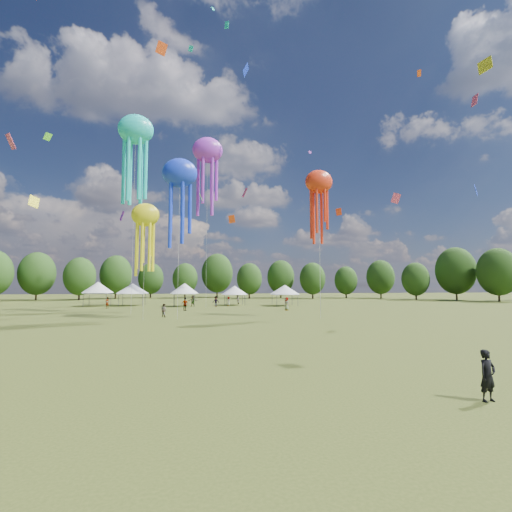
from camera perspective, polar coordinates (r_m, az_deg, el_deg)
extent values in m
plane|color=#384416|center=(14.01, 1.88, -19.91)|extent=(300.00, 300.00, 0.00)
imported|color=black|center=(14.39, 32.44, -15.46)|extent=(0.65, 0.48, 1.63)
imported|color=gray|center=(44.24, -14.20, -8.25)|extent=(0.94, 0.90, 1.53)
imported|color=gray|center=(66.34, -4.32, -7.06)|extent=(0.57, 0.83, 1.64)
imported|color=gray|center=(72.26, -2.92, -6.83)|extent=(0.93, 1.03, 1.72)
imported|color=gray|center=(63.77, -6.28, -7.06)|extent=(1.18, 0.69, 1.82)
imported|color=gray|center=(54.51, -11.04, -7.41)|extent=(1.18, 0.95, 1.87)
imported|color=gray|center=(65.54, -9.83, -6.91)|extent=(1.87, 0.99, 1.92)
imported|color=gray|center=(63.46, -22.21, -6.76)|extent=(0.73, 0.80, 1.83)
imported|color=gray|center=(54.77, 4.82, -7.44)|extent=(0.86, 1.08, 1.92)
cylinder|color=#47474C|center=(69.82, -25.37, -6.25)|extent=(0.08, 0.08, 2.27)
cylinder|color=#47474C|center=(73.45, -24.59, -6.17)|extent=(0.08, 0.08, 2.27)
cylinder|color=#47474C|center=(68.93, -22.35, -6.37)|extent=(0.08, 0.08, 2.27)
cylinder|color=#47474C|center=(72.60, -21.71, -6.29)|extent=(0.08, 0.08, 2.27)
cube|color=silver|center=(71.14, -23.48, -5.32)|extent=(4.15, 4.15, 0.10)
cone|color=silver|center=(71.13, -23.45, -4.50)|extent=(5.40, 5.40, 1.94)
cylinder|color=#47474C|center=(68.95, -20.67, -6.49)|extent=(0.08, 0.08, 2.12)
cylinder|color=#47474C|center=(72.93, -20.08, -6.38)|extent=(0.08, 0.08, 2.12)
cylinder|color=#47474C|center=(68.32, -17.31, -6.59)|extent=(0.08, 0.08, 2.12)
cylinder|color=#47474C|center=(72.33, -16.90, -6.48)|extent=(0.08, 0.08, 2.12)
cube|color=silver|center=(70.57, -18.72, -5.59)|extent=(4.45, 4.45, 0.10)
cone|color=silver|center=(70.56, -18.70, -4.81)|extent=(5.78, 5.78, 1.82)
cylinder|color=#47474C|center=(64.29, -12.72, -6.82)|extent=(0.08, 0.08, 2.14)
cylinder|color=#47474C|center=(67.75, -12.58, -6.70)|extent=(0.08, 0.08, 2.14)
cylinder|color=#47474C|center=(64.23, -9.61, -6.87)|extent=(0.08, 0.08, 2.14)
cylinder|color=#47474C|center=(67.68, -9.63, -6.75)|extent=(0.08, 0.08, 2.14)
cube|color=silver|center=(65.93, -11.12, -5.81)|extent=(3.86, 3.86, 0.10)
cone|color=silver|center=(65.92, -11.11, -4.97)|extent=(5.02, 5.02, 1.83)
cylinder|color=#47474C|center=(66.42, -4.66, -6.94)|extent=(0.08, 0.08, 1.89)
cylinder|color=#47474C|center=(69.80, -4.92, -6.83)|extent=(0.08, 0.08, 1.89)
cylinder|color=#47474C|center=(66.82, -1.75, -6.94)|extent=(0.08, 0.08, 1.89)
cylinder|color=#47474C|center=(70.18, -2.14, -6.83)|extent=(0.08, 0.08, 1.89)
cube|color=silver|center=(68.25, -3.37, -6.05)|extent=(3.79, 3.79, 0.10)
cone|color=silver|center=(68.24, -3.36, -5.33)|extent=(4.93, 4.93, 1.62)
cylinder|color=#47474C|center=(64.40, 3.27, -6.99)|extent=(0.08, 0.08, 1.97)
cylinder|color=#47474C|center=(68.12, 2.53, -6.86)|extent=(0.08, 0.08, 1.97)
cylinder|color=#47474C|center=(65.38, 6.55, -6.93)|extent=(0.08, 0.08, 1.97)
cylinder|color=#47474C|center=(69.04, 5.65, -6.82)|extent=(0.08, 0.08, 1.97)
cube|color=silver|center=(66.68, 4.50, -6.01)|extent=(4.21, 4.21, 0.10)
cone|color=silver|center=(66.66, 4.49, -5.25)|extent=(5.48, 5.48, 1.69)
ellipsoid|color=#1937E7|center=(42.73, -11.80, 12.54)|extent=(3.88, 2.72, 3.30)
cylinder|color=beige|center=(41.09, -11.99, 1.67)|extent=(0.03, 0.03, 16.22)
ellipsoid|color=#B231DC|center=(65.43, -7.56, 16.05)|extent=(5.16, 3.61, 4.38)
cylinder|color=beige|center=(62.01, -7.69, 4.42)|extent=(0.03, 0.03, 26.71)
ellipsoid|color=red|center=(43.86, 9.77, 11.34)|extent=(3.23, 2.26, 2.75)
cylinder|color=beige|center=(42.40, 9.92, 1.09)|extent=(0.03, 0.03, 15.69)
ellipsoid|color=#1AE3D9|center=(53.89, -18.25, 18.24)|extent=(4.64, 3.25, 3.94)
cylinder|color=beige|center=(50.47, -18.60, 5.35)|extent=(0.03, 0.03, 24.40)
ellipsoid|color=#FFF11A|center=(42.39, -16.88, 6.15)|extent=(3.04, 2.13, 2.59)
cylinder|color=beige|center=(41.73, -17.06, -1.60)|extent=(0.03, 0.03, 11.45)
cube|color=#1AE3D9|center=(59.96, -4.58, 32.28)|extent=(0.56, 0.79, 1.06)
cube|color=#FF4B73|center=(71.43, -1.77, 9.86)|extent=(0.92, 1.94, 2.21)
cube|color=#B231DC|center=(87.65, 8.44, 15.72)|extent=(0.59, 0.24, 0.73)
cube|color=#EC460E|center=(60.70, -3.80, 5.77)|extent=(1.14, 0.49, 1.46)
cube|color=#FFF11A|center=(38.52, 32.14, 23.90)|extent=(0.77, 1.37, 1.51)
cube|color=#1AE3D9|center=(78.79, -10.15, 29.25)|extent=(1.03, 0.54, 1.21)
cube|color=#FF4B73|center=(55.88, 30.96, 20.12)|extent=(0.40, 1.16, 1.43)
cube|color=#EC460E|center=(63.36, -14.53, 28.87)|extent=(1.82, 0.62, 2.12)
cube|color=#FFF11A|center=(73.53, -16.05, 5.99)|extent=(2.20, 1.35, 2.23)
cube|color=#5BE625|center=(59.93, -29.74, 15.87)|extent=(1.13, 0.25, 1.30)
cube|color=#1937E7|center=(67.26, -1.60, 27.02)|extent=(1.24, 1.52, 2.02)
cube|color=#FF4B73|center=(71.57, 20.99, 8.41)|extent=(1.74, 0.68, 2.05)
cube|color=red|center=(79.68, 12.79, 6.74)|extent=(1.47, 0.69, 1.62)
cube|color=#EC460E|center=(53.40, 24.11, 24.59)|extent=(0.78, 0.45, 0.87)
cube|color=#FFF11A|center=(74.30, -31.34, 7.25)|extent=(1.26, 2.03, 2.44)
cube|color=#5BE625|center=(57.20, -8.58, 9.06)|extent=(0.63, 1.07, 1.29)
cube|color=#1937E7|center=(66.16, 31.10, 8.79)|extent=(1.51, 1.09, 2.01)
cube|color=#1AE3D9|center=(87.24, -6.73, 33.94)|extent=(0.73, 0.50, 0.84)
cube|color=#FF4B73|center=(37.42, -33.94, 14.60)|extent=(1.02, 1.25, 1.25)
cube|color=#B231DC|center=(63.79, -20.19, 5.89)|extent=(1.03, 1.46, 1.93)
cylinder|color=#38281C|center=(105.77, -31.10, -5.01)|extent=(0.44, 0.44, 3.41)
ellipsoid|color=#223F15|center=(105.79, -30.99, -2.35)|extent=(8.53, 8.53, 10.66)
cylinder|color=#38281C|center=(102.14, -25.90, -5.34)|extent=(0.44, 0.44, 3.07)
ellipsoid|color=#223F15|center=(102.14, -25.81, -2.87)|extent=(7.66, 7.66, 9.58)
cylinder|color=#38281C|center=(108.58, -21.07, -5.32)|extent=(0.44, 0.44, 3.43)
ellipsoid|color=#223F15|center=(108.60, -21.00, -2.72)|extent=(8.58, 8.58, 10.73)
cylinder|color=#38281C|center=(112.85, -16.14, -5.53)|extent=(0.44, 0.44, 2.95)
ellipsoid|color=#223F15|center=(112.84, -16.09, -3.38)|extent=(7.37, 7.37, 9.21)
cylinder|color=#38281C|center=(108.33, -11.04, -5.69)|extent=(0.44, 0.44, 2.89)
ellipsoid|color=#223F15|center=(108.32, -11.00, -3.49)|extent=(7.23, 7.23, 9.04)
cylinder|color=#38281C|center=(112.99, -6.09, -5.46)|extent=(0.44, 0.44, 3.84)
ellipsoid|color=#223F15|center=(113.04, -6.07, -2.66)|extent=(9.60, 9.60, 11.99)
cylinder|color=#38281C|center=(102.94, -1.05, -5.85)|extent=(0.44, 0.44, 2.84)
ellipsoid|color=#223F15|center=(102.93, -1.05, -3.57)|extent=(7.11, 7.11, 8.89)
cylinder|color=#38281C|center=(107.40, 3.90, -5.70)|extent=(0.44, 0.44, 3.16)
ellipsoid|color=#223F15|center=(107.41, 3.89, -3.28)|extent=(7.91, 7.91, 9.88)
cylinder|color=#38281C|center=(104.07, 8.84, -5.77)|extent=(0.44, 0.44, 2.88)
ellipsoid|color=#223F15|center=(104.06, 8.81, -3.49)|extent=(7.21, 7.21, 9.01)
cylinder|color=#38281C|center=(109.82, 13.89, -5.69)|extent=(0.44, 0.44, 2.63)
ellipsoid|color=#223F15|center=(109.80, 13.85, -3.72)|extent=(6.57, 6.57, 8.22)
cylinder|color=#38281C|center=(110.65, 18.91, -5.44)|extent=(0.44, 0.44, 3.13)
ellipsoid|color=#223F15|center=(110.66, 18.85, -3.12)|extent=(7.81, 7.81, 9.77)
cylinder|color=#38281C|center=(102.07, 23.70, -5.51)|extent=(0.44, 0.44, 2.72)
ellipsoid|color=#223F15|center=(102.06, 23.63, -3.32)|extent=(6.80, 6.80, 8.50)
cylinder|color=#38281C|center=(105.22, 28.81, -5.00)|extent=(0.44, 0.44, 3.81)
ellipsoid|color=#223F15|center=(105.27, 28.70, -2.02)|extent=(9.52, 9.52, 11.90)
cylinder|color=#38281C|center=(100.72, 33.69, -4.92)|extent=(0.44, 0.44, 3.51)
ellipsoid|color=#223F15|center=(100.75, 33.56, -2.06)|extent=(8.78, 8.78, 10.97)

